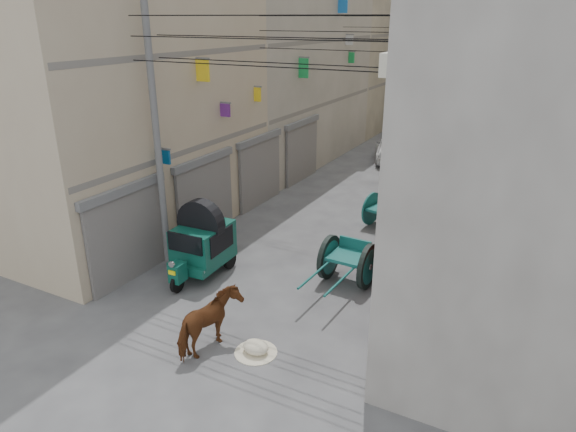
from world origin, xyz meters
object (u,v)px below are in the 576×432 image
Objects in this scene: distant_car_grey at (481,140)px; distant_car_white at (390,149)px; tonga_cart at (348,261)px; horse at (209,323)px; mini_truck at (409,250)px; second_cart at (387,212)px; auto_rickshaw at (202,241)px; feed_sack at (256,347)px; distant_car_green at (485,101)px.

distant_car_white is at bearing -132.99° from distant_car_grey.
horse is (-1.58, -4.55, 0.03)m from tonga_cart.
horse is (-3.07, -5.63, -0.19)m from mini_truck.
second_cart is (-0.26, 4.48, -0.03)m from tonga_cart.
auto_rickshaw is 3.94m from horse.
distant_car_grey reaches higher than feed_sack.
mini_truck reaches higher than feed_sack.
distant_car_white is at bearing 83.63° from auto_rickshaw.
distant_car_green is (2.95, 35.35, -0.40)m from auto_rickshaw.
second_cart is 29.38m from distant_car_green.
tonga_cart is 0.83× the size of mini_truck.
auto_rickshaw is 1.51× the size of horse.
distant_car_white is at bearing -79.82° from horse.
second_cart is 9.13m from horse.
mini_truck is at bearing 74.61° from distant_car_green.
tonga_cart is at bearing -103.63° from horse.
auto_rickshaw is 0.57× the size of distant_car_green.
tonga_cart is 4.80× the size of feed_sack.
second_cart is at bearing -97.53° from distant_car_grey.
distant_car_grey reaches higher than second_cart.
mini_truck reaches higher than tonga_cart.
tonga_cart is 4.24m from feed_sack.
distant_car_green reaches higher than distant_car_grey.
horse is (2.48, -3.05, -0.33)m from auto_rickshaw.
mini_truck is at bearing -113.07° from horse.
mini_truck is 0.81× the size of distant_car_green.
mini_truck is at bearing 22.25° from auto_rickshaw.
distant_car_white is (-2.81, 9.32, -0.00)m from second_cart.
horse reaches higher than second_cart.
distant_car_green is (-0.85, 29.36, -0.01)m from second_cart.
tonga_cart reaches higher than feed_sack.
feed_sack is 0.37× the size of horse.
tonga_cart reaches higher than distant_car_white.
auto_rickshaw is 1.56× the size of second_cart.
feed_sack is 18.15m from distant_car_white.
distant_car_grey is at bearing 89.98° from tonga_cart.
auto_rickshaw is 4.47m from feed_sack.
mini_truck is 17.42m from distant_car_grey.
mini_truck is 5.69m from feed_sack.
tonga_cart is 0.79× the size of distant_car_grey.
mini_truck reaches higher than second_cart.
horse reaches higher than feed_sack.
distant_car_white is 6.13m from distant_car_grey.
distant_car_white reaches higher than distant_car_green.
horse reaches higher than distant_car_grey.
feed_sack is at bearing -78.98° from second_cart.
distant_car_grey is (1.46, 22.66, 0.47)m from feed_sack.
horse reaches higher than distant_car_green.
auto_rickshaw is 0.67× the size of distant_car_white.
feed_sack is at bearing 70.87° from distant_car_green.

